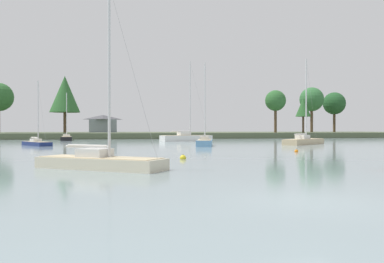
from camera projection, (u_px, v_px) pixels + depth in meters
The scene contains 16 objects.
ground_plane at pixel (305, 200), 12.59m from camera, with size 400.00×400.00×0.00m, color gray.
far_shore_bank at pixel (125, 135), 108.37m from camera, with size 169.35×40.72×1.29m, color #4C563D.
sailboat_sand at pixel (304, 143), 57.99m from camera, with size 8.66×7.44×12.82m.
sailboat_white at pixel (186, 139), 74.89m from camera, with size 9.97×4.96×15.41m.
sailboat_skyblue at pixel (205, 144), 53.45m from camera, with size 4.02×8.01×11.53m.
sailboat_cream at pixel (100, 165), 22.50m from camera, with size 7.28×6.22×10.52m.
sailboat_black at pixel (67, 139), 78.65m from camera, with size 2.38×7.06×9.77m.
sailboat_navy at pixel (37, 144), 53.93m from camera, with size 4.58×6.35×8.90m.
mooring_buoy_orange at pixel (296, 151), 39.06m from camera, with size 0.36×0.36×0.42m.
mooring_buoy_yellow at pixel (183, 158), 29.83m from camera, with size 0.46×0.46×0.51m.
shore_tree_inland_c at pixel (303, 108), 104.32m from camera, with size 3.89×3.89×8.87m.
shore_tree_inland_a at pixel (334, 104), 120.62m from camera, with size 6.56×6.56×11.80m.
shore_tree_far_right at pixel (312, 100), 116.15m from camera, with size 6.82×6.82×12.80m.
shore_tree_center_right at pixel (65, 94), 97.99m from camera, with size 7.16×7.16×13.71m.
shore_tree_right_mid at pixel (275, 101), 103.78m from camera, with size 5.28×5.28×10.81m.
cottage_behind_trees at pixel (103, 123), 115.72m from camera, with size 8.04×9.52×4.92m.
Camera 1 is at (-6.14, -11.52, 2.20)m, focal length 38.18 mm.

